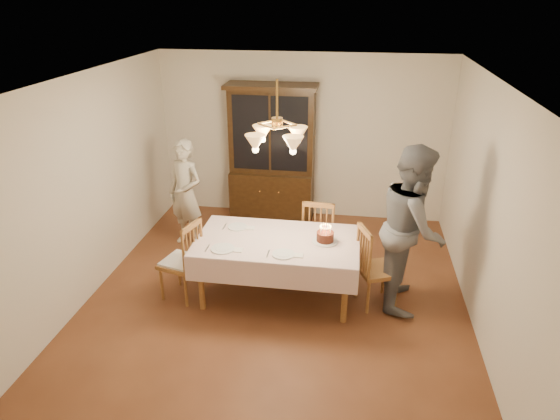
% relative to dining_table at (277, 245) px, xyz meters
% --- Properties ---
extents(ground, '(5.00, 5.00, 0.00)m').
position_rel_dining_table_xyz_m(ground, '(0.00, 0.00, -0.68)').
color(ground, '#5C2F1A').
rests_on(ground, ground).
extents(room_shell, '(5.00, 5.00, 5.00)m').
position_rel_dining_table_xyz_m(room_shell, '(0.00, 0.00, 0.90)').
color(room_shell, white).
rests_on(room_shell, ground).
extents(dining_table, '(1.90, 1.10, 0.76)m').
position_rel_dining_table_xyz_m(dining_table, '(0.00, 0.00, 0.00)').
color(dining_table, brown).
rests_on(dining_table, ground).
extents(china_hutch, '(1.38, 0.54, 2.16)m').
position_rel_dining_table_xyz_m(china_hutch, '(-0.45, 2.25, 0.36)').
color(china_hutch, black).
rests_on(china_hutch, ground).
extents(chair_far_side, '(0.46, 0.45, 1.00)m').
position_rel_dining_table_xyz_m(chair_far_side, '(0.43, 0.78, -0.24)').
color(chair_far_side, brown).
rests_on(chair_far_side, ground).
extents(chair_left_end, '(0.52, 0.53, 1.00)m').
position_rel_dining_table_xyz_m(chair_left_end, '(-1.13, -0.19, -0.23)').
color(chair_left_end, brown).
rests_on(chair_left_end, ground).
extents(chair_right_end, '(0.55, 0.56, 1.00)m').
position_rel_dining_table_xyz_m(chair_right_end, '(1.16, 0.01, -0.24)').
color(chair_right_end, brown).
rests_on(chair_right_end, ground).
extents(elderly_woman, '(0.68, 0.58, 1.57)m').
position_rel_dining_table_xyz_m(elderly_woman, '(-1.50, 1.15, 0.10)').
color(elderly_woman, beige).
rests_on(elderly_woman, ground).
extents(adult_in_grey, '(0.79, 0.98, 1.93)m').
position_rel_dining_table_xyz_m(adult_in_grey, '(1.53, 0.13, 0.28)').
color(adult_in_grey, slate).
rests_on(adult_in_grey, ground).
extents(birthday_cake, '(0.30, 0.30, 0.20)m').
position_rel_dining_table_xyz_m(birthday_cake, '(0.55, 0.03, 0.13)').
color(birthday_cake, white).
rests_on(birthday_cake, dining_table).
extents(place_setting_near_left, '(0.41, 0.27, 0.02)m').
position_rel_dining_table_xyz_m(place_setting_near_left, '(-0.56, -0.33, 0.08)').
color(place_setting_near_left, white).
rests_on(place_setting_near_left, dining_table).
extents(place_setting_near_right, '(0.40, 0.25, 0.02)m').
position_rel_dining_table_xyz_m(place_setting_near_right, '(0.14, -0.35, 0.08)').
color(place_setting_near_right, white).
rests_on(place_setting_near_right, dining_table).
extents(place_setting_far_left, '(0.38, 0.24, 0.02)m').
position_rel_dining_table_xyz_m(place_setting_far_left, '(-0.52, 0.25, 0.08)').
color(place_setting_far_left, white).
rests_on(place_setting_far_left, dining_table).
extents(chandelier, '(0.62, 0.62, 0.73)m').
position_rel_dining_table_xyz_m(chandelier, '(-0.00, -0.00, 1.29)').
color(chandelier, '#BF8C3F').
rests_on(chandelier, ground).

